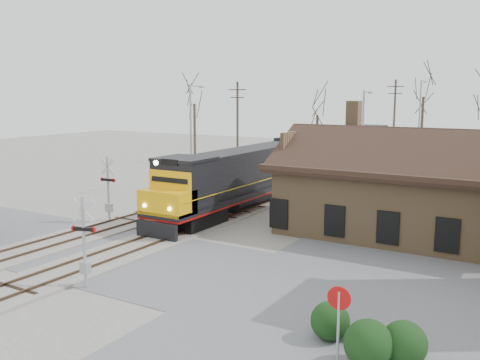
# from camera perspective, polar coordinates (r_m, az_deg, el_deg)

# --- Properties ---
(ground) EXTENTS (140.00, 140.00, 0.00)m
(ground) POSITION_cam_1_polar(r_m,az_deg,el_deg) (29.00, -13.09, -7.80)
(ground) COLOR #A49E94
(ground) RESTS_ON ground
(road) EXTENTS (60.00, 9.00, 0.03)m
(road) POSITION_cam_1_polar(r_m,az_deg,el_deg) (28.99, -13.09, -7.77)
(road) COLOR #5B5B60
(road) RESTS_ON ground
(track_main) EXTENTS (3.40, 90.00, 0.24)m
(track_main) POSITION_cam_1_polar(r_m,az_deg,el_deg) (40.73, 1.70, -2.54)
(track_main) COLOR #A49E94
(track_main) RESTS_ON ground
(track_siding) EXTENTS (3.40, 90.00, 0.24)m
(track_siding) POSITION_cam_1_polar(r_m,az_deg,el_deg) (43.06, -3.53, -1.91)
(track_siding) COLOR #A49E94
(track_siding) RESTS_ON ground
(depot) EXTENTS (15.20, 9.31, 7.90)m
(depot) POSITION_cam_1_polar(r_m,az_deg,el_deg) (33.21, 17.44, -1.54)
(depot) COLOR olive
(depot) RESTS_ON ground
(locomotive_lead) EXTENTS (3.09, 20.66, 4.59)m
(locomotive_lead) POSITION_cam_1_polar(r_m,az_deg,el_deg) (38.60, 0.26, 0.35)
(locomotive_lead) COLOR black
(locomotive_lead) RESTS_ON ground
(locomotive_trailing) EXTENTS (3.09, 20.66, 4.34)m
(locomotive_trailing) POSITION_cam_1_polar(r_m,az_deg,el_deg) (57.45, 11.00, 3.11)
(locomotive_trailing) COLOR black
(locomotive_trailing) RESTS_ON ground
(crossbuck_near) EXTENTS (1.13, 0.40, 4.06)m
(crossbuck_near) POSITION_cam_1_polar(r_m,az_deg,el_deg) (24.06, -16.28, -6.73)
(crossbuck_near) COLOR #A5A8AD
(crossbuck_near) RESTS_ON ground
(crossbuck_far) EXTENTS (1.24, 0.33, 4.34)m
(crossbuck_far) POSITION_cam_1_polar(r_m,az_deg,el_deg) (35.83, -13.86, -1.25)
(crossbuck_far) COLOR #A5A8AD
(crossbuck_far) RESTS_ON ground
(do_not_enter_sign) EXTENTS (0.76, 0.09, 2.55)m
(do_not_enter_sign) POSITION_cam_1_polar(r_m,az_deg,el_deg) (17.19, 10.48, -13.62)
(do_not_enter_sign) COLOR #A5A8AD
(do_not_enter_sign) RESTS_ON ground
(hedge_a) EXTENTS (1.35, 1.35, 1.35)m
(hedge_a) POSITION_cam_1_polar(r_m,az_deg,el_deg) (19.15, 9.60, -14.60)
(hedge_a) COLOR black
(hedge_a) RESTS_ON ground
(hedge_b) EXTENTS (1.53, 1.53, 1.53)m
(hedge_b) POSITION_cam_1_polar(r_m,az_deg,el_deg) (17.61, 13.53, -16.64)
(hedge_b) COLOR black
(hedge_b) RESTS_ON ground
(hedge_c) EXTENTS (1.44, 1.44, 1.44)m
(hedge_c) POSITION_cam_1_polar(r_m,az_deg,el_deg) (18.00, 17.09, -16.36)
(hedge_c) COLOR black
(hedge_c) RESTS_ON ground
(streetlight_a) EXTENTS (0.25, 2.04, 9.09)m
(streetlight_a) POSITION_cam_1_polar(r_m,az_deg,el_deg) (45.17, -5.15, 5.02)
(streetlight_a) COLOR #A5A8AD
(streetlight_a) RESTS_ON ground
(streetlight_b) EXTENTS (0.25, 2.04, 8.60)m
(streetlight_b) POSITION_cam_1_polar(r_m,az_deg,el_deg) (43.18, 12.98, 4.30)
(streetlight_b) COLOR #A5A8AD
(streetlight_b) RESTS_ON ground
(streetlight_c) EXTENTS (0.25, 2.04, 9.69)m
(streetlight_c) POSITION_cam_1_polar(r_m,az_deg,el_deg) (56.56, 18.59, 5.73)
(streetlight_c) COLOR #A5A8AD
(streetlight_c) RESTS_ON ground
(utility_pole_a) EXTENTS (2.00, 0.24, 9.54)m
(utility_pole_a) POSITION_cam_1_polar(r_m,az_deg,el_deg) (55.96, -0.27, 5.77)
(utility_pole_a) COLOR #382D23
(utility_pole_a) RESTS_ON ground
(utility_pole_b) EXTENTS (2.00, 0.24, 9.95)m
(utility_pole_b) POSITION_cam_1_polar(r_m,az_deg,el_deg) (65.55, 16.11, 6.10)
(utility_pole_b) COLOR #382D23
(utility_pole_b) RESTS_ON ground
(tree_a) EXTENTS (4.75, 4.75, 11.64)m
(tree_a) POSITION_cam_1_polar(r_m,az_deg,el_deg) (65.58, -4.91, 9.13)
(tree_a) COLOR #382D23
(tree_a) RESTS_ON ground
(tree_b) EXTENTS (3.89, 3.89, 9.53)m
(tree_b) POSITION_cam_1_polar(r_m,az_deg,el_deg) (64.39, 8.28, 7.72)
(tree_b) COLOR #382D23
(tree_b) RESTS_ON ground
(tree_c) EXTENTS (5.31, 5.31, 13.01)m
(tree_c) POSITION_cam_1_polar(r_m,az_deg,el_deg) (67.06, 19.04, 9.51)
(tree_c) COLOR #382D23
(tree_c) RESTS_ON ground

